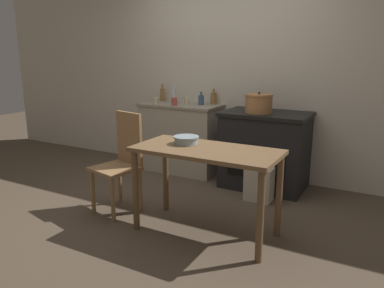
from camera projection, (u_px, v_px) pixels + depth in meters
The scene contains 16 objects.
ground_plane at pixel (164, 213), 3.72m from camera, with size 14.00×14.00×0.00m, color brown.
wall_back at pixel (230, 75), 4.77m from camera, with size 8.00×0.07×2.55m.
counter_cabinet at pixel (181, 138), 4.99m from camera, with size 1.06×0.53×0.90m.
stove at pixel (265, 150), 4.38m from camera, with size 0.98×0.67×0.89m.
work_table at pixel (206, 162), 3.18m from camera, with size 1.24×0.59×0.77m.
chair at pixel (122, 160), 3.70m from camera, with size 0.48×0.48×0.99m.
flour_sack at pixel (259, 184), 4.01m from camera, with size 0.28×0.20×0.37m, color beige.
stock_pot at pixel (259, 103), 4.21m from camera, with size 0.31×0.31×0.24m.
mixing_bowl_large at pixel (186, 139), 3.31m from camera, with size 0.23×0.23×0.07m.
bottle_far_left at pixel (173, 95), 4.93m from camera, with size 0.06×0.06×0.27m.
bottle_left at pixel (201, 100), 4.78m from camera, with size 0.07×0.07×0.17m.
bottle_mid_left at pixel (214, 98), 4.83m from camera, with size 0.08×0.08×0.20m.
bottle_center_left at pixel (163, 94), 5.18m from camera, with size 0.07×0.07×0.23m.
cup_center at pixel (174, 102), 4.72m from camera, with size 0.07×0.07×0.10m, color #B74C42.
cup_center_right at pixel (155, 101), 4.83m from camera, with size 0.07×0.07×0.09m, color beige.
cup_mid_right at pixel (187, 101), 4.74m from camera, with size 0.07×0.07×0.10m, color beige.
Camera 1 is at (1.91, -2.89, 1.55)m, focal length 35.00 mm.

